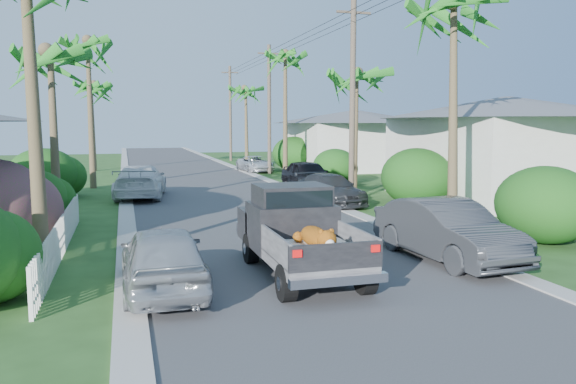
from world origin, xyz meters
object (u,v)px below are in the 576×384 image
object	(u,v)px
parked_car_rf	(308,176)
palm_l_d	(91,84)
palm_l_b	(50,52)
utility_pole_d	(230,113)
parked_car_rd	(255,164)
utility_pole_c	(269,109)
utility_pole_b	(352,100)
pickup_truck	(295,230)
house_right_far	(355,142)
palm_r_d	(246,88)
palm_r_b	(356,74)
parked_car_ln	(163,259)
parked_car_rm	(330,190)
palm_l_c	(87,42)
parked_car_lf	(141,182)
parked_car_rn	(447,231)
house_right_near	(505,152)
palm_r_a	(457,4)
palm_r_c	(285,55)

from	to	relation	value
parked_car_rf	palm_l_d	size ratio (longest dim) A/B	0.61
palm_l_b	utility_pole_d	xyz separation A→B (m)	(12.40, 31.00, -1.55)
parked_car_rd	palm_l_d	distance (m)	13.54
utility_pole_c	utility_pole_d	bearing A→B (deg)	90.00
utility_pole_b	pickup_truck	bearing A→B (deg)	-118.85
house_right_far	utility_pole_c	size ratio (longest dim) A/B	1.00
palm_r_d	pickup_truck	bearing A→B (deg)	-100.37
parked_car_rd	palm_r_b	world-z (taller)	palm_r_b
parked_car_ln	palm_l_d	distance (m)	33.47
pickup_truck	parked_car_rm	distance (m)	11.40
palm_l_c	house_right_far	xyz separation A→B (m)	(19.00, 8.00, -5.79)
palm_l_d	utility_pole_d	distance (m)	15.19
pickup_truck	utility_pole_d	size ratio (longest dim) A/B	0.57
parked_car_rf	palm_r_b	xyz separation A→B (m)	(1.60, -2.51, 5.15)
parked_car_lf	palm_l_d	bearing A→B (deg)	-73.28
parked_car_lf	pickup_truck	bearing A→B (deg)	108.98
parked_car_rn	pickup_truck	bearing A→B (deg)	174.02
palm_l_d	palm_r_b	size ratio (longest dim) A/B	1.07
palm_l_c	palm_r_b	size ratio (longest dim) A/B	1.28
house_right_near	palm_l_d	bearing A→B (deg)	131.55
house_right_far	utility_pole_b	world-z (taller)	utility_pole_b
parked_car_rn	parked_car_rd	distance (m)	28.05
palm_l_b	parked_car_lf	bearing A→B (deg)	57.07
parked_car_rn	parked_car_ln	size ratio (longest dim) A/B	1.13
palm_r_d	parked_car_ln	bearing A→B (deg)	-104.57
palm_r_d	parked_car_rm	bearing A→B (deg)	-94.49
palm_l_c	utility_pole_c	bearing A→B (deg)	27.35
parked_car_rf	palm_r_b	bearing A→B (deg)	-58.42
palm_r_b	utility_pole_d	world-z (taller)	utility_pole_d
parked_car_ln	palm_r_b	distance (m)	17.98
palm_r_a	utility_pole_b	size ratio (longest dim) A/B	0.97
parked_car_rd	parked_car_lf	size ratio (longest dim) A/B	0.77
pickup_truck	parked_car_lf	size ratio (longest dim) A/B	0.95
house_right_near	parked_car_rf	bearing A→B (deg)	145.44
palm_l_d	palm_r_c	xyz separation A→B (m)	(12.70, -8.00, 1.67)
palm_r_a	utility_pole_d	world-z (taller)	utility_pole_d
parked_car_rn	parked_car_ln	bearing A→B (deg)	-178.44
parked_car_rm	parked_car_ln	bearing A→B (deg)	-130.96
parked_car_rm	house_right_near	size ratio (longest dim) A/B	0.50
parked_car_rd	palm_l_d	size ratio (longest dim) A/B	0.54
pickup_truck	utility_pole_b	bearing A→B (deg)	61.15
parked_car_rd	utility_pole_b	size ratio (longest dim) A/B	0.46
house_right_far	utility_pole_d	distance (m)	15.16
parked_car_rd	palm_r_d	distance (m)	11.92
parked_car_ln	utility_pole_d	size ratio (longest dim) A/B	0.46
parked_car_rm	parked_car_lf	distance (m)	9.16
pickup_truck	palm_r_c	size ratio (longest dim) A/B	0.54
utility_pole_d	parked_car_rm	bearing A→B (deg)	-92.37
parked_car_ln	palm_l_d	size ratio (longest dim) A/B	0.54
parked_car_lf	palm_r_d	size ratio (longest dim) A/B	0.67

